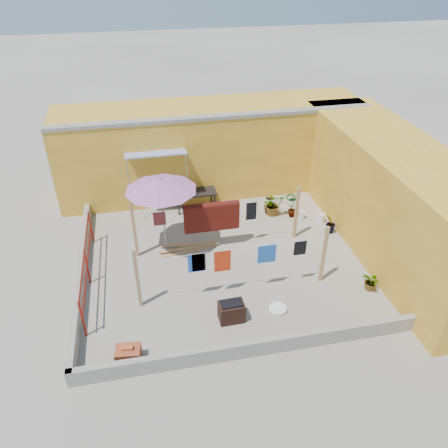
{
  "coord_description": "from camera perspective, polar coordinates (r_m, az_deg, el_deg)",
  "views": [
    {
      "loc": [
        -2.05,
        -10.12,
        8.09
      ],
      "look_at": [
        0.08,
        0.3,
        1.12
      ],
      "focal_mm": 35.0,
      "sensor_mm": 36.0,
      "label": 1
    }
  ],
  "objects": [
    {
      "name": "green_hose",
      "position": [
        16.44,
        8.84,
        3.47
      ],
      "size": [
        0.47,
        0.47,
        0.07
      ],
      "color": "#196A17",
      "rests_on": "ground"
    },
    {
      "name": "plant_right_a",
      "position": [
        15.13,
        8.97,
        2.4
      ],
      "size": [
        0.53,
        0.43,
        0.87
      ],
      "primitive_type": "imported",
      "rotation": [
        0.0,
        0.0,
        2.84
      ],
      "color": "#275D1A",
      "rests_on": "ground"
    },
    {
      "name": "plant_right_b",
      "position": [
        14.54,
        13.73,
        0.03
      ],
      "size": [
        0.49,
        0.5,
        0.71
      ],
      "primitive_type": "imported",
      "rotation": [
        0.0,
        0.0,
        4.02
      ],
      "color": "#275D1A",
      "rests_on": "ground"
    },
    {
      "name": "lumber_pile",
      "position": [
        13.58,
        -4.72,
        -3.15
      ],
      "size": [
        1.94,
        0.56,
        0.12
      ],
      "color": "tan",
      "rests_on": "ground"
    },
    {
      "name": "plant_back_a",
      "position": [
        15.18,
        6.43,
        2.61
      ],
      "size": [
        0.75,
        0.66,
        0.81
      ],
      "primitive_type": "imported",
      "rotation": [
        0.0,
        0.0,
        0.03
      ],
      "color": "#275D1A",
      "rests_on": "ground"
    },
    {
      "name": "white_basin",
      "position": [
        11.62,
        7.05,
        -10.91
      ],
      "size": [
        0.48,
        0.48,
        0.08
      ],
      "color": "silver",
      "rests_on": "ground"
    },
    {
      "name": "red_railing",
      "position": [
        12.48,
        -17.55,
        -4.77
      ],
      "size": [
        0.05,
        4.2,
        1.1
      ],
      "color": "maroon",
      "rests_on": "ground"
    },
    {
      "name": "ground",
      "position": [
        13.12,
        -0.09,
        -4.85
      ],
      "size": [
        80.0,
        80.0,
        0.0
      ],
      "primitive_type": "plane",
      "color": "#9E998E",
      "rests_on": "ground"
    },
    {
      "name": "water_jug_a",
      "position": [
        15.16,
        12.62,
        0.8
      ],
      "size": [
        0.23,
        0.23,
        0.36
      ],
      "color": "silver",
      "rests_on": "ground"
    },
    {
      "name": "outdoor_table",
      "position": [
        15.36,
        -3.79,
        4.06
      ],
      "size": [
        1.48,
        0.77,
        0.68
      ],
      "color": "black",
      "rests_on": "ground"
    },
    {
      "name": "parapet_left",
      "position": [
        12.98,
        -18.14,
        -6.08
      ],
      "size": [
        0.16,
        7.3,
        0.44
      ],
      "primitive_type": "cube",
      "color": "gray",
      "rests_on": "ground"
    },
    {
      "name": "brazier",
      "position": [
        11.13,
        0.98,
        -11.34
      ],
      "size": [
        0.65,
        0.44,
        0.57
      ],
      "color": "black",
      "rests_on": "ground"
    },
    {
      "name": "plant_right_c",
      "position": [
        12.62,
        18.71,
        -7.19
      ],
      "size": [
        0.53,
        0.58,
        0.53
      ],
      "primitive_type": "imported",
      "rotation": [
        0.0,
        0.0,
        4.99
      ],
      "color": "#275D1A",
      "rests_on": "ground"
    },
    {
      "name": "parapet_front",
      "position": [
        10.44,
        3.99,
        -15.83
      ],
      "size": [
        8.3,
        0.16,
        0.44
      ],
      "primitive_type": "cube",
      "color": "gray",
      "rests_on": "ground"
    },
    {
      "name": "wall_right",
      "position": [
        14.04,
        21.22,
        3.28
      ],
      "size": [
        2.4,
        9.0,
        3.2
      ],
      "primitive_type": "cube",
      "color": "gold",
      "rests_on": "ground"
    },
    {
      "name": "water_jug_b",
      "position": [
        15.22,
        10.1,
        1.2
      ],
      "size": [
        0.21,
        0.21,
        0.33
      ],
      "color": "silver",
      "rests_on": "ground"
    },
    {
      "name": "plant_back_b",
      "position": [
        15.26,
        5.98,
        2.54
      ],
      "size": [
        0.5,
        0.5,
        0.69
      ],
      "primitive_type": "imported",
      "rotation": [
        0.0,
        0.0,
        1.93
      ],
      "color": "#275D1A",
      "rests_on": "ground"
    },
    {
      "name": "clothesline_rig",
      "position": [
        12.89,
        -1.23,
        0.15
      ],
      "size": [
        5.09,
        2.35,
        1.8
      ],
      "color": "tan",
      "rests_on": "ground"
    },
    {
      "name": "wall_back",
      "position": [
        16.36,
        -1.69,
        9.9
      ],
      "size": [
        11.0,
        3.27,
        3.21
      ],
      "color": "gold",
      "rests_on": "ground"
    },
    {
      "name": "brick_stack",
      "position": [
        10.52,
        -12.37,
        -16.38
      ],
      "size": [
        0.6,
        0.47,
        0.49
      ],
      "color": "#AF4B28",
      "rests_on": "ground"
    },
    {
      "name": "patio_umbrella",
      "position": [
        12.51,
        -8.27,
        5.02
      ],
      "size": [
        2.38,
        2.38,
        2.5
      ],
      "color": "gray",
      "rests_on": "ground"
    }
  ]
}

